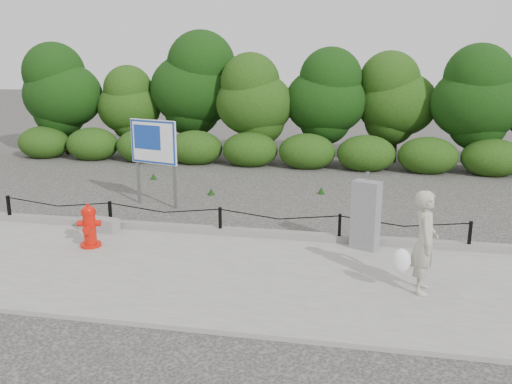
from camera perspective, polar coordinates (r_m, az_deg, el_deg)
The scene contains 10 objects.
ground at distance 11.59m, azimuth -3.76°, elevation -4.86°, with size 90.00×90.00×0.00m, color #2D2B28.
sidewalk at distance 9.79m, azimuth -6.82°, elevation -8.38°, with size 14.00×4.00×0.08m, color gray.
curb at distance 11.59m, azimuth -3.71°, elevation -4.08°, with size 14.00×0.22×0.14m, color slate.
chain_barrier at distance 11.45m, azimuth -3.80°, elevation -2.70°, with size 10.06×0.06×0.60m.
treeline at distance 19.82m, azimuth 2.57°, elevation 10.21°, with size 20.16×3.59×4.57m.
fire_hydrant at distance 11.21m, azimuth -17.13°, elevation -3.47°, with size 0.50×0.52×0.88m.
pedestrian at distance 8.99m, azimuth 17.19°, elevation -5.17°, with size 0.72×0.64×1.67m.
concrete_block at distance 12.24m, azimuth -16.19°, elevation -3.28°, with size 0.88×0.31×0.28m, color gray.
utility_cabinet at distance 10.76m, azimuth 11.47°, elevation -2.39°, with size 0.59×0.48×1.50m.
advertising_sign at distance 13.89m, azimuth -10.74°, elevation 4.80°, with size 1.34×0.48×2.22m.
Camera 1 is at (2.89, -10.57, 3.79)m, focal length 38.00 mm.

